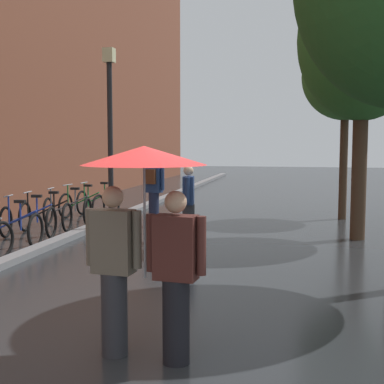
{
  "coord_description": "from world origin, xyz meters",
  "views": [
    {
      "loc": [
        1.75,
        -5.05,
        2.11
      ],
      "look_at": [
        0.11,
        2.72,
        1.35
      ],
      "focal_mm": 49.37,
      "sensor_mm": 36.0,
      "label": 1
    }
  ],
  "objects_px": {
    "parked_bicycle_5": "(82,206)",
    "couple_under_umbrella": "(144,214)",
    "street_tree_2": "(346,77)",
    "parked_bicycle_1": "(11,229)",
    "parked_bicycle_3": "(46,216)",
    "parked_bicycle_4": "(68,210)",
    "pedestrian_walking_far": "(153,190)",
    "street_tree_1": "(363,41)",
    "pedestrian_walking_midground": "(188,203)",
    "parked_bicycle_6": "(98,202)",
    "parked_bicycle_2": "(28,221)",
    "street_lamp_post": "(110,126)"
  },
  "relations": [
    {
      "from": "parked_bicycle_3",
      "to": "parked_bicycle_5",
      "type": "xyz_separation_m",
      "value": [
        -0.0,
        2.05,
        0.0
      ]
    },
    {
      "from": "parked_bicycle_3",
      "to": "pedestrian_walking_midground",
      "type": "distance_m",
      "value": 3.57
    },
    {
      "from": "street_tree_1",
      "to": "parked_bicycle_4",
      "type": "relative_size",
      "value": 5.1
    },
    {
      "from": "parked_bicycle_4",
      "to": "pedestrian_walking_far",
      "type": "xyz_separation_m",
      "value": [
        2.19,
        0.26,
        0.54
      ]
    },
    {
      "from": "parked_bicycle_2",
      "to": "couple_under_umbrella",
      "type": "relative_size",
      "value": 0.57
    },
    {
      "from": "parked_bicycle_4",
      "to": "parked_bicycle_6",
      "type": "bearing_deg",
      "value": 87.97
    },
    {
      "from": "parked_bicycle_5",
      "to": "couple_under_umbrella",
      "type": "xyz_separation_m",
      "value": [
        4.41,
        -8.55,
        1.04
      ]
    },
    {
      "from": "parked_bicycle_1",
      "to": "parked_bicycle_6",
      "type": "bearing_deg",
      "value": 90.98
    },
    {
      "from": "street_tree_1",
      "to": "parked_bicycle_3",
      "type": "relative_size",
      "value": 5.14
    },
    {
      "from": "street_tree_1",
      "to": "pedestrian_walking_far",
      "type": "relative_size",
      "value": 3.45
    },
    {
      "from": "street_tree_2",
      "to": "street_lamp_post",
      "type": "height_order",
      "value": "street_tree_2"
    },
    {
      "from": "parked_bicycle_2",
      "to": "street_lamp_post",
      "type": "relative_size",
      "value": 0.28
    },
    {
      "from": "parked_bicycle_3",
      "to": "parked_bicycle_6",
      "type": "bearing_deg",
      "value": 87.59
    },
    {
      "from": "pedestrian_walking_midground",
      "to": "parked_bicycle_4",
      "type": "bearing_deg",
      "value": 156.8
    },
    {
      "from": "parked_bicycle_3",
      "to": "couple_under_umbrella",
      "type": "xyz_separation_m",
      "value": [
        4.41,
        -6.49,
        1.04
      ]
    },
    {
      "from": "parked_bicycle_4",
      "to": "parked_bicycle_6",
      "type": "relative_size",
      "value": 1.06
    },
    {
      "from": "parked_bicycle_4",
      "to": "couple_under_umbrella",
      "type": "relative_size",
      "value": 0.56
    },
    {
      "from": "street_tree_2",
      "to": "pedestrian_walking_midground",
      "type": "height_order",
      "value": "street_tree_2"
    },
    {
      "from": "parked_bicycle_4",
      "to": "pedestrian_walking_midground",
      "type": "distance_m",
      "value": 3.79
    },
    {
      "from": "couple_under_umbrella",
      "to": "pedestrian_walking_far",
      "type": "distance_m",
      "value": 8.11
    },
    {
      "from": "street_tree_2",
      "to": "pedestrian_walking_midground",
      "type": "distance_m",
      "value": 6.06
    },
    {
      "from": "street_tree_1",
      "to": "street_lamp_post",
      "type": "xyz_separation_m",
      "value": [
        -5.52,
        -0.27,
        -1.73
      ]
    },
    {
      "from": "parked_bicycle_2",
      "to": "pedestrian_walking_far",
      "type": "distance_m",
      "value": 3.14
    },
    {
      "from": "parked_bicycle_5",
      "to": "pedestrian_walking_far",
      "type": "xyz_separation_m",
      "value": [
        2.25,
        -0.75,
        0.54
      ]
    },
    {
      "from": "street_tree_2",
      "to": "parked_bicycle_5",
      "type": "height_order",
      "value": "street_tree_2"
    },
    {
      "from": "parked_bicycle_1",
      "to": "street_lamp_post",
      "type": "height_order",
      "value": "street_lamp_post"
    },
    {
      "from": "parked_bicycle_4",
      "to": "couple_under_umbrella",
      "type": "bearing_deg",
      "value": -60.02
    },
    {
      "from": "parked_bicycle_4",
      "to": "parked_bicycle_5",
      "type": "bearing_deg",
      "value": 93.37
    },
    {
      "from": "parked_bicycle_1",
      "to": "parked_bicycle_5",
      "type": "bearing_deg",
      "value": 93.04
    },
    {
      "from": "street_tree_1",
      "to": "parked_bicycle_5",
      "type": "height_order",
      "value": "street_tree_1"
    },
    {
      "from": "street_tree_2",
      "to": "parked_bicycle_1",
      "type": "relative_size",
      "value": 4.45
    },
    {
      "from": "parked_bicycle_2",
      "to": "parked_bicycle_4",
      "type": "bearing_deg",
      "value": 88.83
    },
    {
      "from": "parked_bicycle_4",
      "to": "couple_under_umbrella",
      "type": "xyz_separation_m",
      "value": [
        4.35,
        -7.54,
        1.04
      ]
    },
    {
      "from": "couple_under_umbrella",
      "to": "parked_bicycle_5",
      "type": "bearing_deg",
      "value": 117.3
    },
    {
      "from": "street_tree_2",
      "to": "parked_bicycle_5",
      "type": "bearing_deg",
      "value": -167.79
    },
    {
      "from": "street_tree_1",
      "to": "parked_bicycle_3",
      "type": "bearing_deg",
      "value": -175.91
    },
    {
      "from": "parked_bicycle_3",
      "to": "street_lamp_post",
      "type": "relative_size",
      "value": 0.27
    },
    {
      "from": "parked_bicycle_1",
      "to": "parked_bicycle_3",
      "type": "relative_size",
      "value": 0.98
    },
    {
      "from": "parked_bicycle_3",
      "to": "parked_bicycle_5",
      "type": "height_order",
      "value": "same"
    },
    {
      "from": "street_tree_2",
      "to": "parked_bicycle_3",
      "type": "xyz_separation_m",
      "value": [
        -6.95,
        -3.56,
        -3.45
      ]
    },
    {
      "from": "parked_bicycle_1",
      "to": "couple_under_umbrella",
      "type": "height_order",
      "value": "couple_under_umbrella"
    },
    {
      "from": "parked_bicycle_2",
      "to": "parked_bicycle_4",
      "type": "height_order",
      "value": "same"
    },
    {
      "from": "parked_bicycle_1",
      "to": "parked_bicycle_6",
      "type": "xyz_separation_m",
      "value": [
        -0.08,
        4.77,
        0.0
      ]
    },
    {
      "from": "parked_bicycle_4",
      "to": "pedestrian_walking_midground",
      "type": "relative_size",
      "value": 0.72
    },
    {
      "from": "street_tree_2",
      "to": "couple_under_umbrella",
      "type": "xyz_separation_m",
      "value": [
        -2.54,
        -10.05,
        -2.4
      ]
    },
    {
      "from": "pedestrian_walking_midground",
      "to": "parked_bicycle_2",
      "type": "bearing_deg",
      "value": -173.32
    },
    {
      "from": "street_tree_1",
      "to": "pedestrian_walking_far",
      "type": "height_order",
      "value": "street_tree_1"
    },
    {
      "from": "parked_bicycle_6",
      "to": "couple_under_umbrella",
      "type": "height_order",
      "value": "couple_under_umbrella"
    },
    {
      "from": "parked_bicycle_6",
      "to": "street_lamp_post",
      "type": "relative_size",
      "value": 0.26
    },
    {
      "from": "parked_bicycle_4",
      "to": "parked_bicycle_5",
      "type": "height_order",
      "value": "same"
    }
  ]
}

